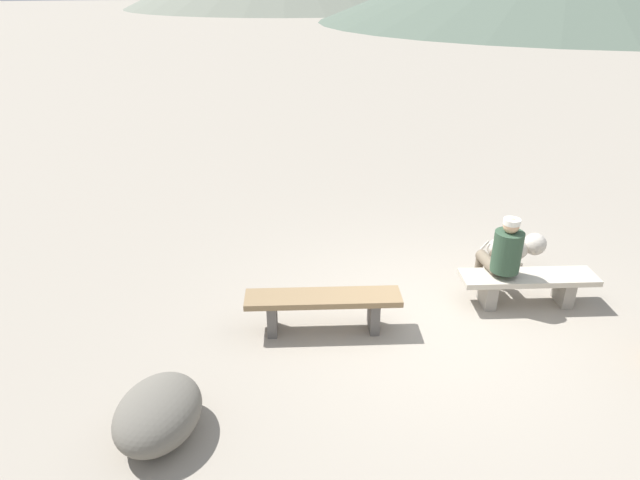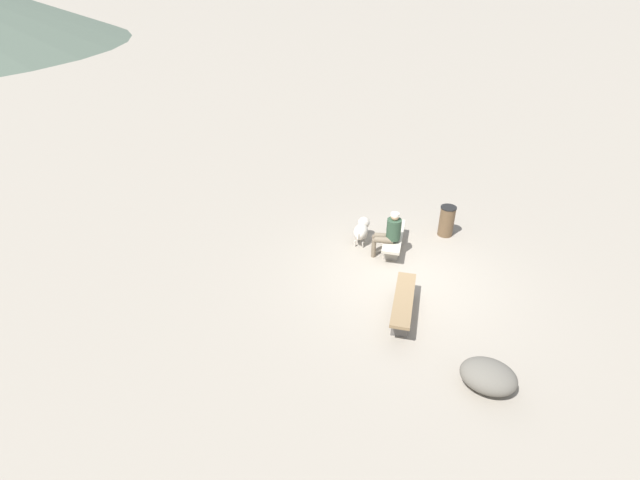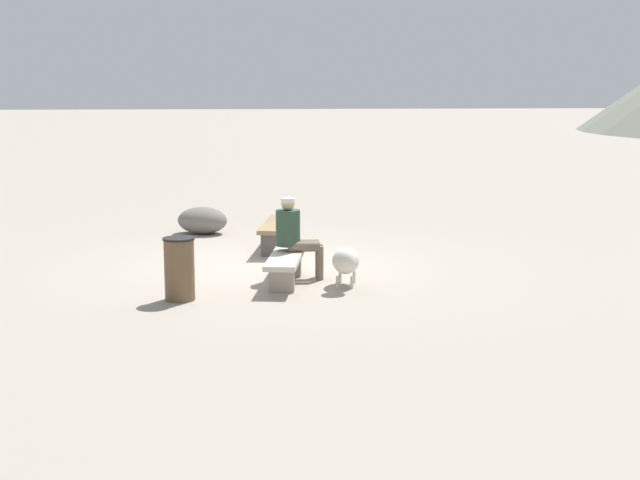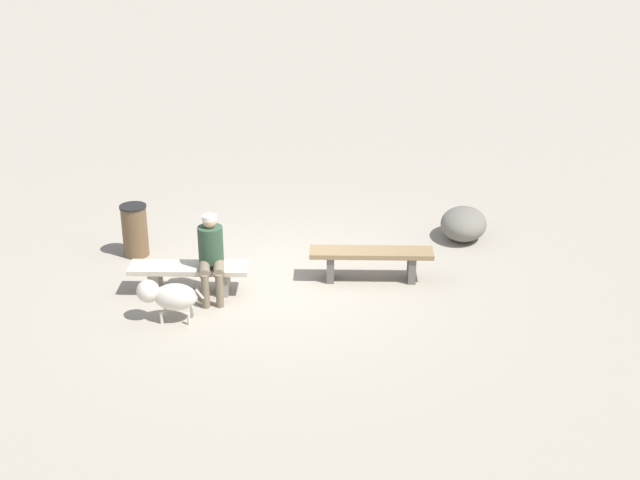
# 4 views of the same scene
# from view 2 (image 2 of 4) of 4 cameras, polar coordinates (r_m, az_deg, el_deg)

# --- Properties ---
(ground) EXTENTS (210.00, 210.00, 0.06)m
(ground) POSITION_cam_2_polar(r_m,az_deg,el_deg) (11.33, 10.03, -4.74)
(ground) COLOR #9E9384
(bench_left) EXTENTS (1.87, 0.72, 0.48)m
(bench_left) POSITION_cam_2_polar(r_m,az_deg,el_deg) (10.01, 9.99, -7.42)
(bench_left) COLOR #605B56
(bench_left) RESTS_ON ground
(bench_right) EXTENTS (1.77, 0.74, 0.42)m
(bench_right) POSITION_cam_2_polar(r_m,az_deg,el_deg) (12.24, 8.87, 0.18)
(bench_right) COLOR gray
(bench_right) RESTS_ON ground
(seated_person) EXTENTS (0.37, 0.70, 1.21)m
(seated_person) POSITION_cam_2_polar(r_m,az_deg,el_deg) (11.75, 8.39, 1.02)
(seated_person) COLOR #2D4733
(seated_person) RESTS_ON ground
(dog) EXTENTS (0.90, 0.49, 0.59)m
(dog) POSITION_cam_2_polar(r_m,az_deg,el_deg) (12.41, 5.02, 1.30)
(dog) COLOR beige
(dog) RESTS_ON ground
(trash_bin) EXTENTS (0.42, 0.42, 0.84)m
(trash_bin) POSITION_cam_2_polar(r_m,az_deg,el_deg) (13.11, 15.01, 2.23)
(trash_bin) COLOR brown
(trash_bin) RESTS_ON ground
(boulder) EXTENTS (1.07, 1.19, 0.52)m
(boulder) POSITION_cam_2_polar(r_m,az_deg,el_deg) (9.00, 19.61, -15.20)
(boulder) COLOR #6B665B
(boulder) RESTS_ON ground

